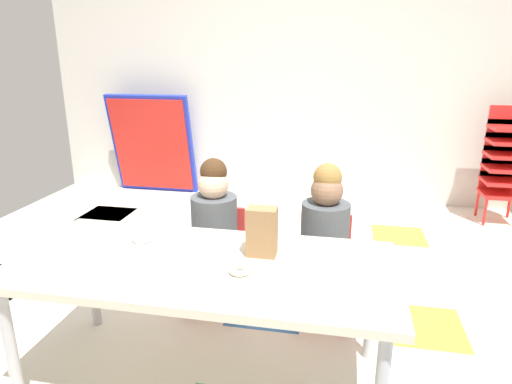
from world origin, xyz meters
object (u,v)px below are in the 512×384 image
seated_child_near_camera (215,222)px  donut_powdered_on_plate (143,237)px  seated_child_middle_seat (325,230)px  paper_plate_near_edge (143,241)px  craft_table (203,272)px  kid_chair_red_stack (504,159)px  folded_activity_table (152,145)px  paper_bag_brown (262,232)px  donut_powdered_loose (240,269)px

seated_child_near_camera → donut_powdered_on_plate: size_ratio=8.19×
seated_child_middle_seat → paper_plate_near_edge: (-0.84, -0.46, 0.06)m
craft_table → kid_chair_red_stack: bearing=52.3°
paper_plate_near_edge → folded_activity_table: bearing=113.1°
seated_child_middle_seat → kid_chair_red_stack: 2.46m
seated_child_middle_seat → paper_bag_brown: 0.57m
kid_chair_red_stack → donut_powdered_loose: (-1.80, -2.63, 0.05)m
folded_activity_table → donut_powdered_loose: folded_activity_table is taller
paper_bag_brown → donut_powdered_on_plate: (-0.58, 0.03, -0.09)m
donut_powdered_loose → donut_powdered_on_plate: bearing=157.7°
craft_table → paper_plate_near_edge: bearing=156.8°
seated_child_middle_seat → folded_activity_table: size_ratio=0.84×
seated_child_near_camera → donut_powdered_on_plate: 0.51m
craft_table → paper_bag_brown: (0.24, 0.12, 0.16)m
craft_table → paper_bag_brown: bearing=26.5°
kid_chair_red_stack → donut_powdered_loose: size_ratio=10.54×
craft_table → seated_child_near_camera: (-0.12, 0.60, -0.00)m
donut_powdered_loose → seated_child_middle_seat: bearing=64.9°
paper_plate_near_edge → donut_powdered_loose: bearing=-22.3°
seated_child_near_camera → paper_bag_brown: size_ratio=4.17×
craft_table → seated_child_middle_seat: seated_child_middle_seat is taller
seated_child_near_camera → seated_child_middle_seat: 0.62m
paper_bag_brown → donut_powdered_on_plate: paper_bag_brown is taller
craft_table → donut_powdered_on_plate: 0.38m
kid_chair_red_stack → donut_powdered_on_plate: bearing=-133.9°
craft_table → paper_plate_near_edge: 0.38m
seated_child_near_camera → paper_bag_brown: seated_child_near_camera is taller
seated_child_middle_seat → seated_child_near_camera: bearing=180.0°
seated_child_middle_seat → folded_activity_table: bearing=132.3°
kid_chair_red_stack → donut_powdered_on_plate: 3.36m
craft_table → donut_powdered_loose: size_ratio=16.79×
paper_bag_brown → donut_powdered_on_plate: bearing=177.2°
paper_bag_brown → donut_powdered_on_plate: size_ratio=1.96×
seated_child_middle_seat → kid_chair_red_stack: bearing=52.9°
craft_table → paper_bag_brown: size_ratio=7.53×
seated_child_middle_seat → donut_powdered_loose: (-0.31, -0.67, 0.07)m
craft_table → folded_activity_table: size_ratio=1.52×
paper_plate_near_edge → craft_table: bearing=-23.2°
paper_bag_brown → folded_activity_table: bearing=122.8°
craft_table → paper_plate_near_edge: paper_plate_near_edge is taller
craft_table → seated_child_middle_seat: 0.78m
seated_child_middle_seat → donut_powdered_loose: 0.75m
kid_chair_red_stack → donut_powdered_loose: kid_chair_red_stack is taller
seated_child_near_camera → donut_powdered_on_plate: seated_child_near_camera is taller
paper_bag_brown → seated_child_near_camera: bearing=126.7°
kid_chair_red_stack → folded_activity_table: folded_activity_table is taller
paper_plate_near_edge → donut_powdered_loose: donut_powdered_loose is taller
paper_bag_brown → paper_plate_near_edge: paper_bag_brown is taller
donut_powdered_loose → seated_child_near_camera: bearing=114.5°
seated_child_middle_seat → donut_powdered_on_plate: seated_child_middle_seat is taller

